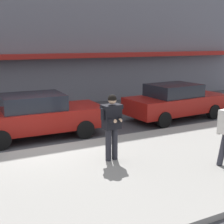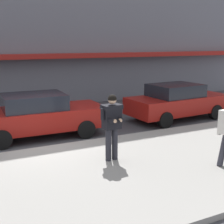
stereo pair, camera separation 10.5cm
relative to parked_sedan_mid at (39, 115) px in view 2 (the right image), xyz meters
The scene contains 6 objects.
ground_plane 1.55m from the parked_sedan_mid, 99.09° to the right, with size 80.00×80.00×0.00m, color #3D3D42.
sidewalk 4.30m from the parked_sedan_mid, 79.25° to the right, with size 32.00×5.30×0.14m, color gray.
curb_paint_line 1.68m from the parked_sedan_mid, 57.94° to the right, with size 28.00×0.12×0.01m, color silver.
parked_sedan_mid is the anchor object (origin of this frame).
parked_sedan_far 5.98m from the parked_sedan_mid, ahead, with size 4.61×2.16×1.54m.
man_texting_on_phone 3.68m from the parked_sedan_mid, 71.70° to the right, with size 0.65×0.60×1.81m.
Camera 2 is at (-2.19, -9.32, 3.26)m, focal length 50.00 mm.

